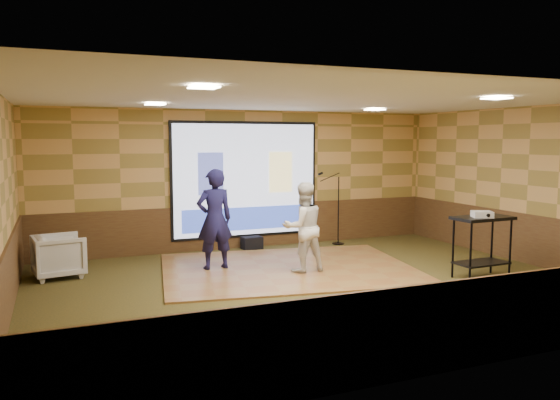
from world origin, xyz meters
name	(u,v)px	position (x,y,z in m)	size (l,w,h in m)	color
ground	(315,286)	(0.00, 0.00, 0.00)	(9.00, 9.00, 0.00)	#2B3216
room_shell	(316,157)	(0.00, 0.00, 2.09)	(9.04, 7.04, 3.02)	tan
wainscot_back	(246,226)	(0.00, 3.48, 0.47)	(9.00, 0.04, 0.95)	#452817
wainscot_front	(464,324)	(0.00, -3.48, 0.47)	(9.00, 0.04, 0.95)	#452817
wainscot_left	(7,285)	(-4.48, 0.00, 0.47)	(0.04, 7.00, 0.95)	#452817
wainscot_right	(524,238)	(4.48, 0.00, 0.47)	(0.04, 7.00, 0.95)	#452817
projector_screen	(246,181)	(0.00, 3.44, 1.47)	(3.32, 0.06, 2.52)	black
downlight_nw	(155,104)	(-2.20, 1.80, 2.97)	(0.32, 0.32, 0.02)	#FFE5BF
downlight_ne	(375,110)	(2.20, 1.80, 2.97)	(0.32, 0.32, 0.02)	#FFE5BF
downlight_sw	(204,87)	(-2.20, -1.50, 2.97)	(0.32, 0.32, 0.02)	#FFE5BF
downlight_se	(497,98)	(2.20, -1.50, 2.97)	(0.32, 0.32, 0.02)	#FFE5BF
dance_floor	(288,268)	(0.04, 1.22, 0.02)	(4.50, 3.43, 0.03)	olive
player_left	(215,219)	(-1.22, 1.66, 0.94)	(0.66, 0.43, 1.82)	#171544
player_right	(303,227)	(0.17, 0.86, 0.83)	(0.77, 0.60, 1.59)	silver
av_table	(482,234)	(2.85, -0.63, 0.77)	(1.01, 0.53, 1.07)	black
projector	(482,214)	(2.76, -0.71, 1.12)	(0.31, 0.26, 0.10)	silver
mic_stand	(336,223)	(2.00, 3.03, 0.49)	(0.65, 0.27, 1.66)	black
banquet_chair	(59,256)	(-3.84, 2.20, 0.37)	(0.79, 0.82, 0.74)	gray
duffel_bag	(252,243)	(0.06, 3.25, 0.13)	(0.43, 0.29, 0.27)	black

